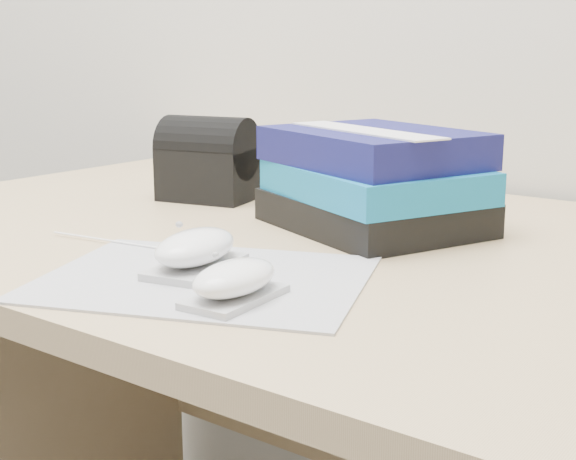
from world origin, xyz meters
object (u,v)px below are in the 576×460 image
Objects in this scene: mouse_rear at (196,250)px; pouch at (208,160)px; desk at (439,422)px; book_stack at (374,180)px; mouse_front at (235,281)px.

mouse_rear is 0.84× the size of pouch.
pouch is (-0.41, 0.03, 0.30)m from desk.
pouch is at bearing 175.94° from book_stack.
book_stack is 2.10× the size of pouch.
pouch is (-0.30, 0.02, -0.00)m from book_stack.
desk is at bearing 81.52° from mouse_front.
mouse_rear is 0.40m from pouch.
mouse_front is (0.10, -0.05, -0.00)m from mouse_rear.
mouse_front is (-0.05, -0.33, 0.26)m from desk.
mouse_rear reaches higher than desk.
mouse_rear is 0.40× the size of book_stack.
pouch is (-0.26, 0.31, 0.04)m from mouse_rear.
book_stack is (-0.06, 0.34, 0.04)m from mouse_front.
mouse_front is at bearing -80.57° from book_stack.
mouse_front is 0.69× the size of pouch.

